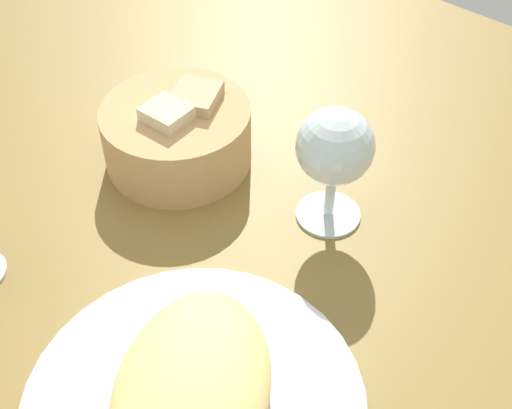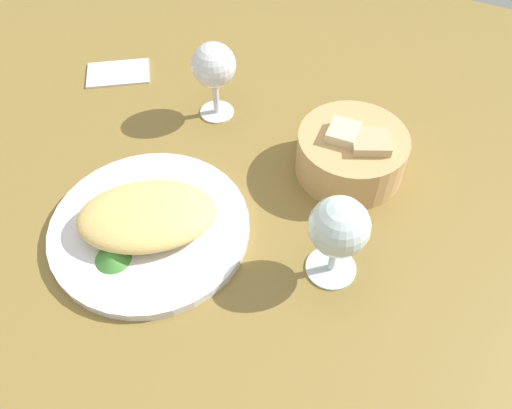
# 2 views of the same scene
# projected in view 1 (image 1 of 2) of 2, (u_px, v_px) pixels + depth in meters

# --- Properties ---
(ground_plane) EXTENTS (1.40, 1.40, 0.02)m
(ground_plane) POSITION_uv_depth(u_px,v_px,m) (127.00, 340.00, 0.62)
(ground_plane) COLOR olive
(plate) EXTENTS (0.27, 0.27, 0.01)m
(plate) POSITION_uv_depth(u_px,v_px,m) (194.00, 406.00, 0.55)
(plate) COLOR white
(plate) RESTS_ON ground_plane
(omelette) EXTENTS (0.22, 0.20, 0.04)m
(omelette) POSITION_uv_depth(u_px,v_px,m) (192.00, 389.00, 0.53)
(omelette) COLOR #EFC872
(omelette) RESTS_ON plate
(bread_basket) EXTENTS (0.16, 0.16, 0.08)m
(bread_basket) POSITION_uv_depth(u_px,v_px,m) (178.00, 133.00, 0.75)
(bread_basket) COLOR tan
(bread_basket) RESTS_ON ground_plane
(wine_glass_near) EXTENTS (0.08, 0.08, 0.13)m
(wine_glass_near) POSITION_uv_depth(u_px,v_px,m) (335.00, 151.00, 0.65)
(wine_glass_near) COLOR silver
(wine_glass_near) RESTS_ON ground_plane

